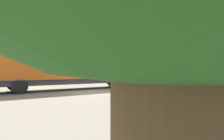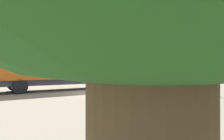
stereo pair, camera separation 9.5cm
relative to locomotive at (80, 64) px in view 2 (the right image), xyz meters
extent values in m
plane|color=gray|center=(3.08, -0.55, -2.33)|extent=(120.00, 120.00, 0.00)
cube|color=orange|center=(0.00, -0.52, 0.13)|extent=(3.06, 15.53, 2.91)
cube|color=black|center=(0.00, 6.04, -0.31)|extent=(2.94, 2.40, 2.04)
cube|color=black|center=(0.00, -0.52, 1.70)|extent=(2.75, 14.90, 0.24)
cube|color=#38383D|center=(0.00, -0.52, -1.55)|extent=(2.75, 14.28, 0.45)
cylinder|color=black|center=(-1.38, 4.45, -1.78)|extent=(0.30, 1.10, 1.10)
cylinder|color=black|center=(1.38, 4.45, -1.78)|extent=(0.30, 1.10, 1.10)
cylinder|color=black|center=(-1.38, -5.49, -1.78)|extent=(0.30, 1.10, 1.10)
cylinder|color=black|center=(1.38, -5.49, -1.78)|extent=(0.30, 1.10, 1.10)
cylinder|color=black|center=(8.26, 5.39, 1.11)|extent=(0.16, 0.16, 6.87)
sphere|color=silver|center=(8.26, 5.39, 4.69)|extent=(0.49, 0.49, 0.49)
cube|color=black|center=(5.43, 7.86, -1.19)|extent=(0.04, 11.66, 0.04)
cube|color=black|center=(5.43, 7.86, -1.65)|extent=(0.04, 11.66, 0.04)
cylinder|color=black|center=(5.43, 2.03, -1.71)|extent=(0.05, 0.05, 1.23)
cylinder|color=black|center=(5.43, 3.97, -1.71)|extent=(0.05, 0.05, 1.23)
cylinder|color=black|center=(5.43, 5.92, -1.71)|extent=(0.05, 0.05, 1.23)
cylinder|color=black|center=(5.43, 7.86, -1.71)|extent=(0.05, 0.05, 1.23)
cylinder|color=black|center=(5.43, 9.80, -1.71)|extent=(0.05, 0.05, 1.23)
cylinder|color=black|center=(5.43, 11.75, -1.71)|extent=(0.05, 0.05, 1.23)
cylinder|color=black|center=(5.43, 13.69, -1.71)|extent=(0.05, 0.05, 1.23)
camera|label=1|loc=(17.34, -8.24, -0.62)|focal=32.31mm
camera|label=2|loc=(17.39, -8.16, -0.62)|focal=32.31mm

